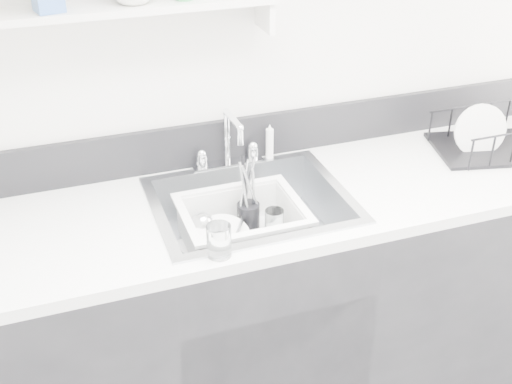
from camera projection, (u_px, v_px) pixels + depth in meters
name	position (u px, v px, depth m)	size (l,w,h in m)	color
room_shell	(408.00, 42.00, 1.06)	(3.50, 3.00, 2.60)	silver
counter_run	(251.00, 309.00, 2.33)	(3.20, 0.62, 0.92)	black
backsplash	(224.00, 141.00, 2.30)	(3.20, 0.02, 0.16)	black
sink	(251.00, 223.00, 2.14)	(0.64, 0.52, 0.20)	silver
faucet	(228.00, 152.00, 2.27)	(0.26, 0.18, 0.23)	silver
side_sprayer	(270.00, 142.00, 2.32)	(0.03, 0.03, 0.14)	white
wall_shelf	(112.00, 11.00, 1.88)	(1.00, 0.16, 0.12)	silver
wash_tub	(242.00, 227.00, 2.12)	(0.40, 0.33, 0.16)	white
plate_stack	(226.00, 243.00, 2.11)	(0.22, 0.22, 0.09)	white
utensil_cup	(248.00, 214.00, 2.20)	(0.08, 0.08, 0.26)	black
ladle	(225.00, 230.00, 2.14)	(0.31, 0.11, 0.09)	silver
tumbler_in_tub	(274.00, 222.00, 2.18)	(0.06, 0.06, 0.09)	white
tumbler_counter	(219.00, 241.00, 1.81)	(0.07, 0.07, 0.10)	white
dish_rack	(491.00, 133.00, 2.38)	(0.39, 0.30, 0.14)	black
bowl_small	(276.00, 240.00, 2.14)	(0.11, 0.11, 0.03)	white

